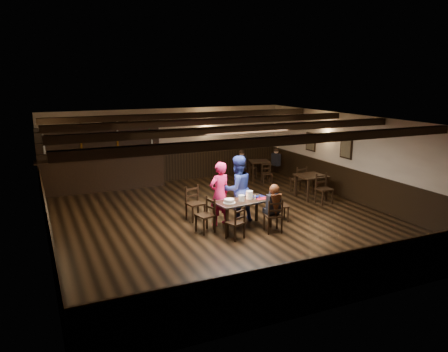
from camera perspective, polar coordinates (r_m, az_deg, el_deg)
name	(u,v)px	position (r m, az deg, el deg)	size (l,w,h in m)	color
ground	(224,220)	(12.01, 0.07, -5.75)	(10.00, 10.00, 0.00)	black
room_shell	(224,157)	(11.60, 0.03, 2.49)	(9.02, 10.02, 2.71)	beige
dining_table	(243,204)	(11.18, 2.46, -3.65)	(1.54, 0.92, 0.75)	black
chair_near_left	(237,221)	(10.49, 1.76, -5.86)	(0.48, 0.47, 0.81)	black
chair_near_right	(274,213)	(10.97, 6.57, -4.89)	(0.47, 0.45, 0.87)	black
chair_end_left	(208,212)	(11.00, -2.13, -4.72)	(0.47, 0.49, 0.88)	black
chair_end_right	(278,203)	(11.90, 7.09, -3.55)	(0.46, 0.48, 0.84)	black
chair_far_pushed	(194,200)	(11.93, -3.97, -3.18)	(0.50, 0.48, 0.93)	black
woman_pink	(220,194)	(11.39, -0.58, -2.34)	(0.62, 0.41, 1.69)	#EC2D6F
man_blue	(237,189)	(11.66, 1.74, -1.70)	(0.88, 0.68, 1.81)	navy
seated_person	(274,201)	(10.93, 6.53, -3.22)	(0.33, 0.50, 0.81)	black
cake	(229,201)	(10.93, 0.69, -3.30)	(0.32, 0.32, 0.10)	white
plate_stack_a	(242,198)	(11.09, 2.31, -2.88)	(0.16, 0.16, 0.15)	white
plate_stack_b	(249,195)	(11.28, 3.35, -2.46)	(0.18, 0.18, 0.21)	white
tea_light	(240,198)	(11.24, 2.15, -2.95)	(0.05, 0.05, 0.06)	#A5A8AD
salt_shaker	(255,197)	(11.28, 4.07, -2.75)	(0.04, 0.04, 0.10)	silver
pepper_shaker	(259,197)	(11.31, 4.65, -2.75)	(0.04, 0.04, 0.09)	#A5A8AD
drink_glass	(247,195)	(11.41, 3.08, -2.54)	(0.07, 0.07, 0.11)	silver
menu_red	(262,198)	(11.37, 4.99, -2.91)	(0.33, 0.23, 0.00)	maroon
menu_blue	(258,196)	(11.53, 4.50, -2.67)	(0.32, 0.23, 0.00)	#0F114D
bar_counter	(103,169)	(15.56, -15.54, 0.90)	(4.32, 0.70, 2.20)	black
back_table_a	(311,178)	(14.23, 11.31, -0.28)	(0.87, 0.87, 0.75)	black
back_table_b	(259,164)	(16.35, 4.63, 1.61)	(0.90, 0.90, 0.75)	black
bg_patron_left	(242,159)	(16.25, 2.34, 2.19)	(0.23, 0.35, 0.70)	black
bg_patron_right	(276,157)	(16.87, 6.81, 2.49)	(0.25, 0.36, 0.69)	black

